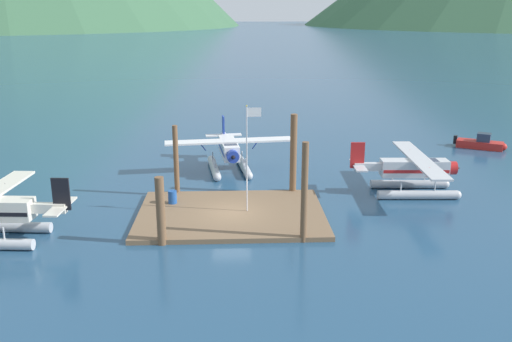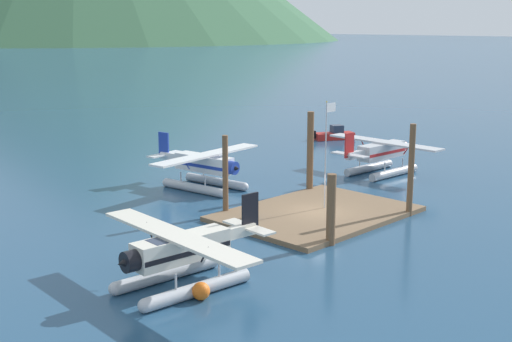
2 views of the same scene
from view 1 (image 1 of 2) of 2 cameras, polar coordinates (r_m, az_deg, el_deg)
name	(u,v)px [view 1 (image 1 of 2)]	position (r m, az deg, el deg)	size (l,w,h in m)	color
ground_plane	(231,216)	(35.93, -2.57, -4.71)	(1200.00, 1200.00, 0.00)	navy
dock_platform	(231,214)	(35.87, -2.58, -4.49)	(12.01, 8.75, 0.30)	brown
piling_near_left	(161,211)	(31.50, -9.84, -4.13)	(0.51, 0.51, 4.02)	brown
piling_near_right	(304,193)	(31.20, 5.03, -2.29)	(0.38, 0.38, 5.92)	brown
piling_far_left	(176,161)	(39.43, -8.27, 1.01)	(0.36, 0.36, 5.17)	brown
piling_far_right	(293,155)	(39.35, 3.89, 1.67)	(0.48, 0.48, 5.90)	brown
flagpole	(249,147)	(34.73, -0.77, 2.45)	(0.95, 0.10, 6.95)	silver
fuel_drum	(172,197)	(37.66, -8.64, -2.68)	(0.62, 0.62, 0.88)	#1E4C99
seaplane_white_bow_centre	(229,152)	(45.50, -2.82, 1.93)	(10.49, 7.95, 3.84)	#B7BABF
seaplane_silver_stbd_fwd	(414,173)	(41.39, 16.07, -0.18)	(7.98, 10.45, 3.84)	#B7BABF
boat_red_open_east	(481,143)	(57.55, 22.30, 2.67)	(4.41, 3.37, 1.50)	#B2231E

